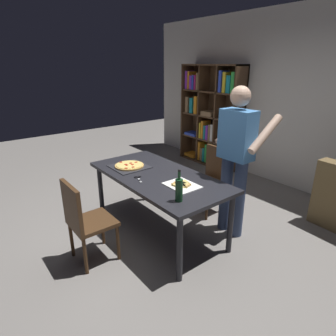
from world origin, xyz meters
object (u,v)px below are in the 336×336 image
(dining_table, at_px, (158,181))
(wine_bottle, at_px, (179,189))
(bookshelf, at_px, (211,118))
(chair_far_side, at_px, (212,176))
(chair_near_camera, at_px, (84,218))
(kitchen_scissors, at_px, (138,178))
(person_serving_pizza, at_px, (236,154))
(pepperoni_pizza_on_tray, at_px, (129,166))

(dining_table, distance_m, wine_bottle, 0.73)
(dining_table, bearing_deg, bookshelf, 121.03)
(chair_far_side, bearing_deg, wine_bottle, -60.48)
(chair_near_camera, xyz_separation_m, chair_far_side, (0.00, 1.85, 0.00))
(dining_table, xyz_separation_m, chair_far_side, (0.00, 0.92, -0.17))
(wine_bottle, height_order, kitchen_scissors, wine_bottle)
(chair_far_side, height_order, bookshelf, bookshelf)
(person_serving_pizza, height_order, wine_bottle, person_serving_pizza)
(chair_far_side, distance_m, pepperoni_pizza_on_tray, 1.16)
(dining_table, relative_size, bookshelf, 0.92)
(pepperoni_pizza_on_tray, bearing_deg, wine_bottle, -6.22)
(person_serving_pizza, xyz_separation_m, pepperoni_pizza_on_tray, (-0.98, -0.83, -0.23))
(pepperoni_pizza_on_tray, xyz_separation_m, wine_bottle, (1.09, -0.12, 0.10))
(dining_table, height_order, chair_near_camera, chair_near_camera)
(chair_far_side, distance_m, kitchen_scissors, 1.19)
(person_serving_pizza, bearing_deg, pepperoni_pizza_on_tray, -139.96)
(chair_far_side, bearing_deg, bookshelf, 134.53)
(dining_table, bearing_deg, kitchen_scissors, -99.39)
(chair_far_side, bearing_deg, person_serving_pizza, -21.82)
(chair_near_camera, xyz_separation_m, pepperoni_pizza_on_tray, (-0.43, 0.80, 0.25))
(bookshelf, bearing_deg, pepperoni_pizza_on_tray, -68.23)
(dining_table, height_order, kitchen_scissors, kitchen_scissors)
(person_serving_pizza, bearing_deg, kitchen_scissors, -121.96)
(pepperoni_pizza_on_tray, bearing_deg, bookshelf, 111.77)
(wine_bottle, bearing_deg, kitchen_scissors, -179.89)
(wine_bottle, relative_size, kitchen_scissors, 1.59)
(chair_far_side, bearing_deg, pepperoni_pizza_on_tray, -112.47)
(bookshelf, height_order, wine_bottle, bookshelf)
(pepperoni_pizza_on_tray, height_order, kitchen_scissors, pepperoni_pizza_on_tray)
(person_serving_pizza, relative_size, pepperoni_pizza_on_tray, 4.17)
(chair_near_camera, xyz_separation_m, kitchen_scissors, (-0.04, 0.68, 0.24))
(dining_table, relative_size, pepperoni_pizza_on_tray, 4.28)
(dining_table, distance_m, pepperoni_pizza_on_tray, 0.46)
(chair_near_camera, relative_size, bookshelf, 0.46)
(wine_bottle, bearing_deg, chair_far_side, 119.52)
(dining_table, xyz_separation_m, kitchen_scissors, (-0.04, -0.24, 0.08))
(kitchen_scissors, bearing_deg, pepperoni_pizza_on_tray, 162.97)
(dining_table, bearing_deg, person_serving_pizza, 52.00)
(chair_near_camera, height_order, pepperoni_pizza_on_tray, chair_near_camera)
(person_serving_pizza, xyz_separation_m, wine_bottle, (0.11, -0.94, -0.13))
(dining_table, relative_size, wine_bottle, 5.67)
(chair_near_camera, xyz_separation_m, wine_bottle, (0.66, 0.68, 0.36))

